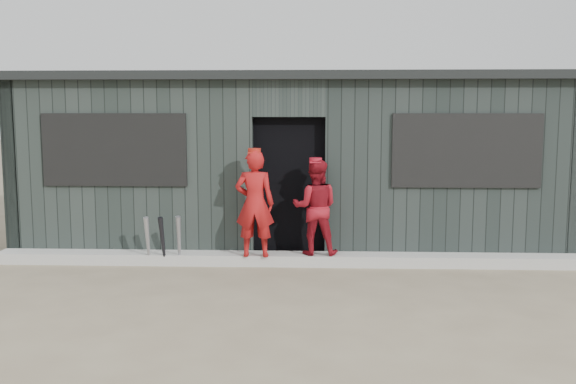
{
  "coord_description": "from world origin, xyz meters",
  "views": [
    {
      "loc": [
        0.35,
        -6.73,
        2.08
      ],
      "look_at": [
        0.0,
        1.8,
        1.0
      ],
      "focal_mm": 40.0,
      "sensor_mm": 36.0,
      "label": 1
    }
  ],
  "objects_px": {
    "player_grey_back": "(323,213)",
    "dugout": "(292,161)",
    "player_red_right": "(315,207)",
    "bat_right": "(163,242)",
    "bat_mid": "(179,241)",
    "bat_left": "(148,241)",
    "player_red_left": "(255,204)"
  },
  "relations": [
    {
      "from": "player_grey_back",
      "to": "dugout",
      "type": "bearing_deg",
      "value": -59.11
    },
    {
      "from": "player_red_right",
      "to": "player_grey_back",
      "type": "relative_size",
      "value": 1.05
    },
    {
      "from": "bat_mid",
      "to": "player_red_left",
      "type": "bearing_deg",
      "value": 0.76
    },
    {
      "from": "bat_right",
      "to": "player_red_left",
      "type": "distance_m",
      "value": 1.34
    },
    {
      "from": "bat_right",
      "to": "bat_mid",
      "type": "bearing_deg",
      "value": 9.91
    },
    {
      "from": "bat_mid",
      "to": "player_red_left",
      "type": "height_order",
      "value": "player_red_left"
    },
    {
      "from": "bat_left",
      "to": "bat_mid",
      "type": "distance_m",
      "value": 0.41
    },
    {
      "from": "player_grey_back",
      "to": "player_red_right",
      "type": "bearing_deg",
      "value": 86.73
    },
    {
      "from": "player_red_right",
      "to": "player_grey_back",
      "type": "bearing_deg",
      "value": -97.91
    },
    {
      "from": "bat_left",
      "to": "player_red_left",
      "type": "height_order",
      "value": "player_red_left"
    },
    {
      "from": "player_grey_back",
      "to": "dugout",
      "type": "distance_m",
      "value": 1.34
    },
    {
      "from": "bat_mid",
      "to": "player_grey_back",
      "type": "distance_m",
      "value": 2.11
    },
    {
      "from": "bat_mid",
      "to": "dugout",
      "type": "distance_m",
      "value": 2.54
    },
    {
      "from": "bat_mid",
      "to": "bat_right",
      "type": "height_order",
      "value": "bat_mid"
    },
    {
      "from": "bat_mid",
      "to": "player_red_right",
      "type": "distance_m",
      "value": 1.89
    },
    {
      "from": "player_grey_back",
      "to": "bat_right",
      "type": "bearing_deg",
      "value": 28.01
    },
    {
      "from": "player_grey_back",
      "to": "bat_left",
      "type": "bearing_deg",
      "value": 26.3
    },
    {
      "from": "bat_left",
      "to": "player_red_right",
      "type": "height_order",
      "value": "player_red_right"
    },
    {
      "from": "bat_right",
      "to": "player_red_left",
      "type": "xyz_separation_m",
      "value": [
        1.23,
        0.05,
        0.51
      ]
    },
    {
      "from": "bat_right",
      "to": "player_grey_back",
      "type": "bearing_deg",
      "value": 21.39
    },
    {
      "from": "player_red_left",
      "to": "bat_mid",
      "type": "bearing_deg",
      "value": 0.87
    },
    {
      "from": "player_red_right",
      "to": "dugout",
      "type": "distance_m",
      "value": 1.79
    },
    {
      "from": "player_red_right",
      "to": "dugout",
      "type": "xyz_separation_m",
      "value": [
        -0.37,
        1.68,
        0.49
      ]
    },
    {
      "from": "player_red_left",
      "to": "player_red_right",
      "type": "xyz_separation_m",
      "value": [
        0.81,
        0.17,
        -0.07
      ]
    },
    {
      "from": "bat_mid",
      "to": "dugout",
      "type": "relative_size",
      "value": 0.09
    },
    {
      "from": "bat_mid",
      "to": "player_red_left",
      "type": "relative_size",
      "value": 0.5
    },
    {
      "from": "bat_right",
      "to": "dugout",
      "type": "distance_m",
      "value": 2.7
    },
    {
      "from": "bat_mid",
      "to": "bat_right",
      "type": "xyz_separation_m",
      "value": [
        -0.21,
        -0.04,
        -0.01
      ]
    },
    {
      "from": "bat_left",
      "to": "player_red_right",
      "type": "distance_m",
      "value": 2.29
    },
    {
      "from": "bat_right",
      "to": "dugout",
      "type": "height_order",
      "value": "dugout"
    },
    {
      "from": "bat_left",
      "to": "bat_mid",
      "type": "xyz_separation_m",
      "value": [
        0.41,
        0.04,
        0.0
      ]
    },
    {
      "from": "bat_mid",
      "to": "player_grey_back",
      "type": "height_order",
      "value": "player_grey_back"
    }
  ]
}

